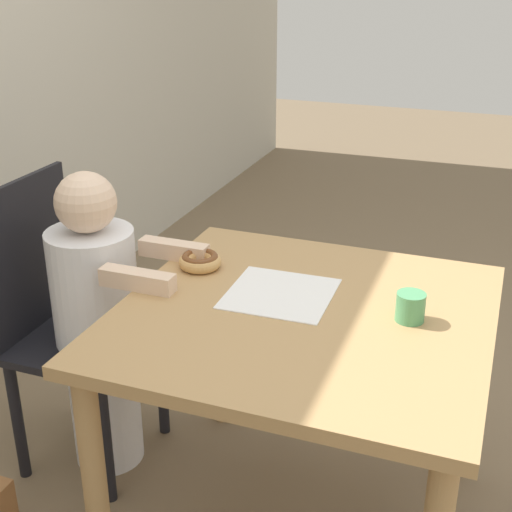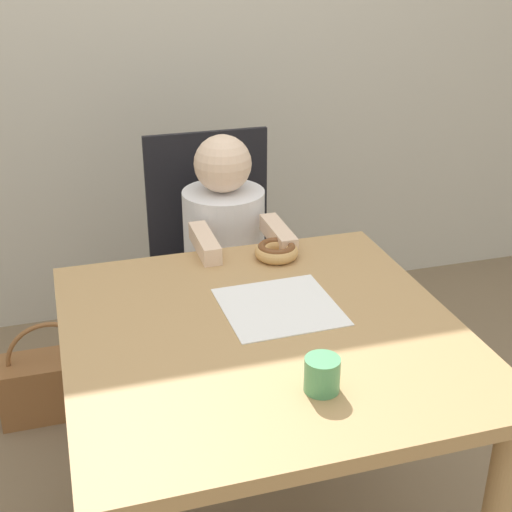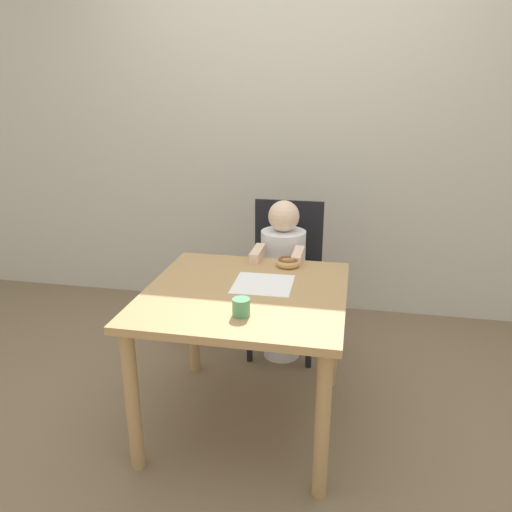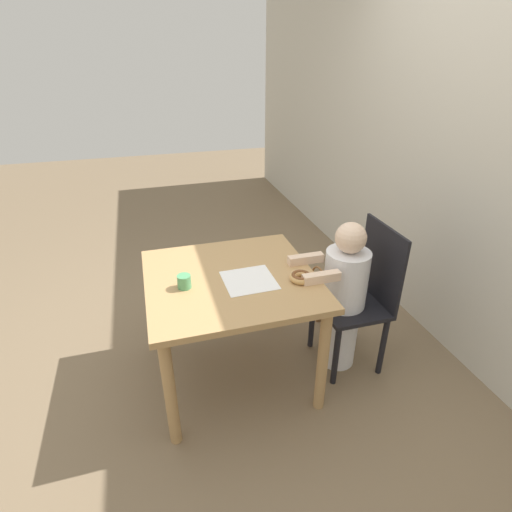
# 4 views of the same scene
# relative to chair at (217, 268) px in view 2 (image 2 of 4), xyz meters

# --- Properties ---
(wall_back) EXTENTS (8.00, 0.05, 2.50)m
(wall_back) POSITION_rel_chair_xyz_m (-0.08, 0.68, 0.77)
(wall_back) COLOR beige
(wall_back) RESTS_ON ground_plane
(dining_table) EXTENTS (0.91, 0.93, 0.70)m
(dining_table) POSITION_rel_chair_xyz_m (-0.08, -0.79, 0.12)
(dining_table) COLOR tan
(dining_table) RESTS_ON ground_plane
(chair) EXTENTS (0.42, 0.38, 0.93)m
(chair) POSITION_rel_chair_xyz_m (0.00, 0.00, 0.00)
(chair) COLOR black
(chair) RESTS_ON ground_plane
(child_figure) EXTENTS (0.27, 0.45, 0.97)m
(child_figure) POSITION_rel_chair_xyz_m (0.00, -0.12, 0.01)
(child_figure) COLOR white
(child_figure) RESTS_ON ground_plane
(donut) EXTENTS (0.12, 0.12, 0.04)m
(donut) POSITION_rel_chair_xyz_m (0.07, -0.43, 0.25)
(donut) COLOR tan
(donut) RESTS_ON dining_table
(napkin) EXTENTS (0.28, 0.28, 0.00)m
(napkin) POSITION_rel_chair_xyz_m (-0.01, -0.70, 0.23)
(napkin) COLOR white
(napkin) RESTS_ON dining_table
(handbag) EXTENTS (0.36, 0.16, 0.36)m
(handbag) POSITION_rel_chair_xyz_m (-0.58, 0.01, -0.36)
(handbag) COLOR brown
(handbag) RESTS_ON ground_plane
(cup) EXTENTS (0.07, 0.07, 0.07)m
(cup) POSITION_rel_chair_xyz_m (-0.03, -1.05, 0.26)
(cup) COLOR #519E66
(cup) RESTS_ON dining_table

